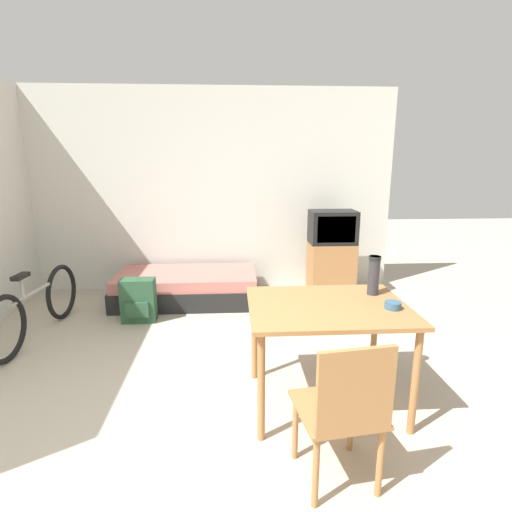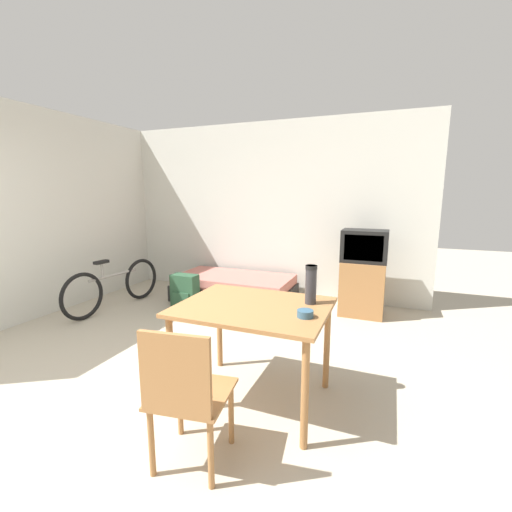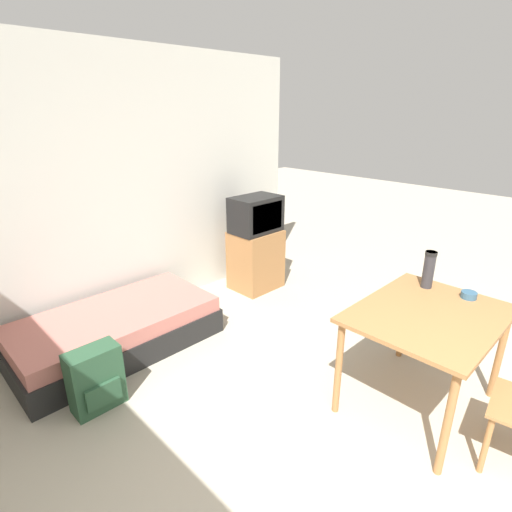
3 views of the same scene
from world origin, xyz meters
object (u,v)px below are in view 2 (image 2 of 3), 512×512
object	(u,v)px
daybed	(234,288)
wooden_chair	(185,392)
mate_bowl	(305,314)
backpack	(185,292)
tv	(363,274)
bicycle	(114,286)
thermos_flask	(311,283)
dining_table	(254,317)

from	to	relation	value
daybed	wooden_chair	bearing A→B (deg)	-69.39
mate_bowl	backpack	distance (m)	2.84
wooden_chair	backpack	distance (m)	2.97
tv	backpack	xyz separation A→B (m)	(-2.34, -0.69, -0.31)
bicycle	backpack	distance (m)	1.00
wooden_chair	mate_bowl	xyz separation A→B (m)	(0.52, 0.70, 0.30)
daybed	mate_bowl	size ratio (longest dim) A/B	16.02
daybed	thermos_flask	bearing A→B (deg)	-51.80
tv	dining_table	bearing A→B (deg)	-104.71
thermos_flask	daybed	bearing A→B (deg)	128.20
thermos_flask	mate_bowl	distance (m)	0.34
tv	mate_bowl	world-z (taller)	tv
daybed	dining_table	distance (m)	2.66
daybed	bicycle	distance (m)	1.73
wooden_chair	backpack	size ratio (longest dim) A/B	1.82
bicycle	backpack	size ratio (longest dim) A/B	3.34
tv	bicycle	size ratio (longest dim) A/B	0.70
dining_table	wooden_chair	bearing A→B (deg)	-96.35
dining_table	bicycle	world-z (taller)	dining_table
dining_table	tv	bearing A→B (deg)	75.29
dining_table	mate_bowl	distance (m)	0.46
mate_bowl	thermos_flask	bearing A→B (deg)	96.40
bicycle	tv	bearing A→B (deg)	17.71
thermos_flask	tv	bearing A→B (deg)	84.03
bicycle	wooden_chair	bearing A→B (deg)	-39.35
tv	thermos_flask	xyz separation A→B (m)	(-0.22, -2.15, 0.39)
daybed	wooden_chair	xyz separation A→B (m)	(1.17, -3.10, 0.32)
dining_table	wooden_chair	world-z (taller)	wooden_chair
daybed	mate_bowl	distance (m)	2.99
dining_table	daybed	bearing A→B (deg)	118.74
mate_bowl	bicycle	bearing A→B (deg)	155.47
tv	wooden_chair	bearing A→B (deg)	-102.61
daybed	thermos_flask	size ratio (longest dim) A/B	5.99
daybed	tv	size ratio (longest dim) A/B	1.56
tv	wooden_chair	xyz separation A→B (m)	(-0.71, -3.16, -0.05)
wooden_chair	bicycle	world-z (taller)	wooden_chair
tv	mate_bowl	size ratio (longest dim) A/B	10.24
tv	dining_table	world-z (taller)	tv
daybed	thermos_flask	world-z (taller)	thermos_flask
wooden_chair	thermos_flask	world-z (taller)	thermos_flask
tv	wooden_chair	world-z (taller)	tv
bicycle	backpack	xyz separation A→B (m)	(0.94, 0.35, -0.08)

